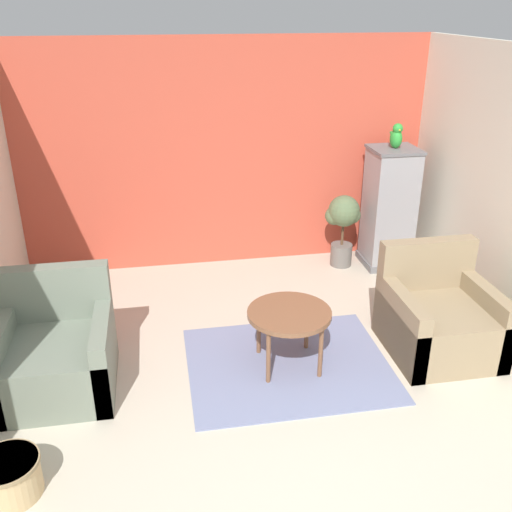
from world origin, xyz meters
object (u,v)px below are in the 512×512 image
at_px(coffee_table, 289,317).
at_px(armchair_left, 56,355).
at_px(armchair_right, 438,320).
at_px(parrot, 396,136).
at_px(birdcage, 389,208).
at_px(wicker_basket, 9,476).
at_px(potted_plant, 343,221).

relative_size(coffee_table, armchair_left, 0.76).
distance_m(armchair_left, armchair_right, 3.12).
distance_m(coffee_table, parrot, 2.54).
relative_size(birdcage, wicker_basket, 3.39).
distance_m(coffee_table, wicker_basket, 2.24).
bearing_deg(potted_plant, armchair_right, -81.25).
distance_m(potted_plant, wicker_basket, 4.13).
distance_m(armchair_left, wicker_basket, 1.08).
bearing_deg(potted_plant, wicker_basket, -136.77).
relative_size(birdcage, parrot, 5.00).
bearing_deg(armchair_right, wicker_basket, -162.49).
xyz_separation_m(coffee_table, armchair_right, (1.31, 0.02, -0.17)).
height_order(coffee_table, parrot, parrot).
distance_m(birdcage, wicker_basket, 4.49).
xyz_separation_m(armchair_left, wicker_basket, (-0.16, -1.06, -0.15)).
relative_size(coffee_table, armchair_right, 0.76).
xyz_separation_m(parrot, wicker_basket, (-3.50, -2.77, -1.32)).
height_order(coffee_table, birdcage, birdcage).
distance_m(coffee_table, armchair_left, 1.82).
distance_m(birdcage, potted_plant, 0.52).
bearing_deg(potted_plant, parrot, -5.43).
bearing_deg(armchair_left, parrot, 27.15).
bearing_deg(coffee_table, armchair_left, 178.68).
height_order(armchair_left, birdcage, birdcage).
bearing_deg(wicker_basket, birdcage, 38.34).
bearing_deg(birdcage, wicker_basket, -141.66).
xyz_separation_m(parrot, potted_plant, (-0.50, 0.05, -0.93)).
xyz_separation_m(potted_plant, wicker_basket, (-3.00, -2.82, -0.39)).
bearing_deg(wicker_basket, parrot, 38.36).
height_order(birdcage, parrot, parrot).
bearing_deg(wicker_basket, armchair_left, 81.60).
bearing_deg(birdcage, parrot, 90.00).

